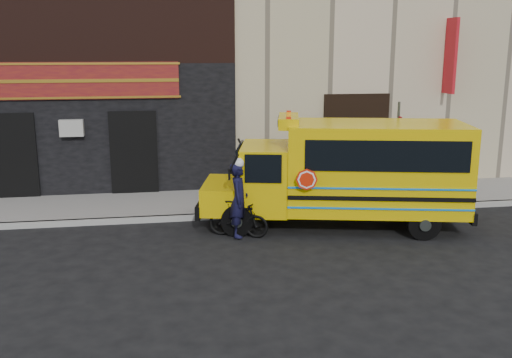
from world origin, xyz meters
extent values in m
plane|color=black|center=(0.00, 0.00, 0.00)|extent=(120.00, 120.00, 0.00)
cube|color=#A0A19B|center=(0.00, 2.60, 0.07)|extent=(40.00, 0.20, 0.15)
cube|color=gray|center=(0.00, 4.10, 0.07)|extent=(40.00, 3.00, 0.15)
cube|color=#C4B293|center=(0.00, 10.50, 6.15)|extent=(20.00, 10.00, 12.00)
cube|color=black|center=(-5.00, 5.55, 2.15)|extent=(10.00, 0.30, 4.00)
cube|color=black|center=(-5.00, 5.55, 5.65)|extent=(10.00, 0.28, 3.00)
cube|color=maroon|center=(-5.00, 5.38, 3.65)|extent=(6.50, 0.12, 1.10)
cube|color=black|center=(-6.80, 5.40, 1.40)|extent=(1.30, 0.10, 2.50)
cube|color=black|center=(-3.20, 5.40, 1.40)|extent=(1.30, 0.10, 2.50)
cube|color=red|center=(7.00, 5.15, 4.35)|extent=(0.10, 0.70, 2.40)
cylinder|color=black|center=(-0.51, 1.09, 0.40)|extent=(0.84, 0.45, 0.80)
cylinder|color=black|center=(-0.10, 2.94, 0.40)|extent=(0.84, 0.45, 0.80)
cylinder|color=black|center=(3.98, 0.09, 0.40)|extent=(0.84, 0.45, 0.80)
cylinder|color=black|center=(4.39, 1.95, 0.40)|extent=(0.84, 0.45, 0.80)
cube|color=#D7B304|center=(-0.75, 2.11, 0.80)|extent=(1.41, 2.17, 0.70)
cube|color=black|center=(-1.28, 2.23, 0.55)|extent=(0.56, 2.03, 0.35)
cube|color=#D7B304|center=(0.33, 1.87, 1.30)|extent=(1.63, 2.31, 1.70)
cube|color=black|center=(-0.23, 2.00, 1.70)|extent=(0.45, 1.77, 0.90)
cube|color=#D7B304|center=(3.11, 1.26, 1.62)|extent=(4.87, 3.12, 2.25)
cube|color=black|center=(5.34, 0.76, 0.55)|extent=(0.59, 2.17, 0.30)
cube|color=black|center=(2.97, 0.15, 2.10)|extent=(3.82, 0.88, 0.75)
cube|color=#D7B304|center=(0.91, 1.74, 2.78)|extent=(0.83, 1.67, 0.28)
cylinder|color=red|center=(1.07, 0.38, 1.55)|extent=(0.51, 0.14, 0.52)
cylinder|color=#383E3A|center=(4.19, 2.49, 1.58)|extent=(0.07, 0.07, 3.16)
cube|color=red|center=(4.20, 2.41, 2.57)|extent=(0.03, 0.28, 0.39)
cube|color=white|center=(4.20, 2.41, 2.07)|extent=(0.03, 0.28, 0.35)
imported|color=black|center=(-0.50, 1.00, 0.46)|extent=(1.58, 1.02, 0.92)
imported|color=black|center=(-0.49, 0.92, 0.93)|extent=(0.61, 0.77, 1.85)
camera|label=1|loc=(-2.20, -12.47, 4.60)|focal=40.00mm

